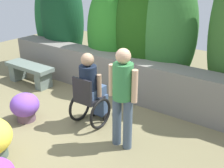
% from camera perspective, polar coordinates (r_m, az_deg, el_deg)
% --- Properties ---
extents(ground_plane, '(12.51, 12.51, 0.00)m').
position_cam_1_polar(ground_plane, '(5.09, -9.55, -8.47)').
color(ground_plane, '#756D4B').
extents(stone_retaining_wall, '(6.23, 0.53, 0.87)m').
position_cam_1_polar(stone_retaining_wall, '(6.06, 1.54, 1.75)').
color(stone_retaining_wall, slate).
rests_on(stone_retaining_wall, ground).
extents(hedge_backdrop, '(6.67, 1.09, 3.23)m').
position_cam_1_polar(hedge_backdrop, '(6.22, 5.75, 11.43)').
color(hedge_backdrop, '#1D5B2E').
rests_on(hedge_backdrop, ground).
extents(stone_bench, '(1.31, 0.42, 0.48)m').
position_cam_1_polar(stone_bench, '(6.94, -16.56, 2.47)').
color(stone_bench, slate).
rests_on(stone_bench, ground).
extents(person_in_wheelchair, '(0.53, 0.66, 1.33)m').
position_cam_1_polar(person_in_wheelchair, '(4.84, -4.40, -1.58)').
color(person_in_wheelchair, black).
rests_on(person_in_wheelchair, ground).
extents(person_standing_companion, '(0.49, 0.30, 1.59)m').
position_cam_1_polar(person_standing_companion, '(4.08, 2.20, -1.86)').
color(person_standing_companion, '#435467').
rests_on(person_standing_companion, ground).
extents(flower_pot_terracotta_by_wall, '(0.52, 0.52, 0.53)m').
position_cam_1_polar(flower_pot_terracotta_by_wall, '(5.31, -17.43, -4.45)').
color(flower_pot_terracotta_by_wall, '#624858').
rests_on(flower_pot_terracotta_by_wall, ground).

